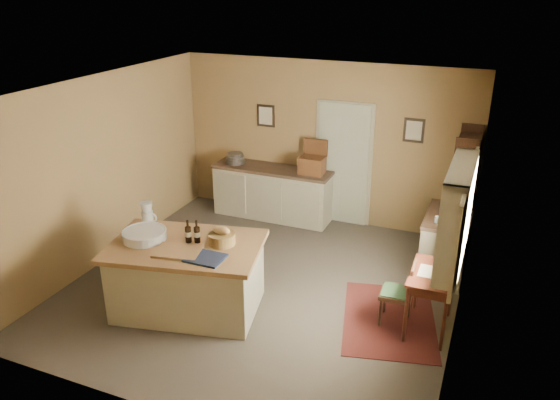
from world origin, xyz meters
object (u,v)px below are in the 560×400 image
(work_island, at_px, (187,275))
(sideboard, at_px, (273,191))
(writing_desk, at_px, (432,280))
(desk_chair, at_px, (396,294))
(shelving_unit, at_px, (466,195))
(right_cabinet, at_px, (445,244))

(work_island, xyz_separation_m, sideboard, (-0.13, 3.04, -0.00))
(writing_desk, bearing_deg, sideboard, 142.22)
(writing_desk, height_order, desk_chair, writing_desk)
(shelving_unit, bearing_deg, sideboard, 176.37)
(right_cabinet, bearing_deg, desk_chair, -104.92)
(sideboard, height_order, right_cabinet, sideboard)
(work_island, xyz_separation_m, desk_chair, (2.48, 0.69, -0.08))
(writing_desk, bearing_deg, desk_chair, -176.60)
(desk_chair, height_order, shelving_unit, shelving_unit)
(work_island, distance_m, desk_chair, 2.58)
(writing_desk, relative_size, shelving_unit, 0.43)
(writing_desk, bearing_deg, right_cabinet, 90.01)
(writing_desk, relative_size, right_cabinet, 0.76)
(shelving_unit, bearing_deg, right_cabinet, -102.19)
(sideboard, relative_size, right_cabinet, 1.92)
(work_island, height_order, desk_chair, work_island)
(writing_desk, distance_m, desk_chair, 0.47)
(desk_chair, relative_size, right_cabinet, 0.75)
(sideboard, height_order, shelving_unit, shelving_unit)
(desk_chair, bearing_deg, shelving_unit, 73.70)
(writing_desk, xyz_separation_m, shelving_unit, (0.15, 2.13, 0.30))
(sideboard, height_order, writing_desk, sideboard)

